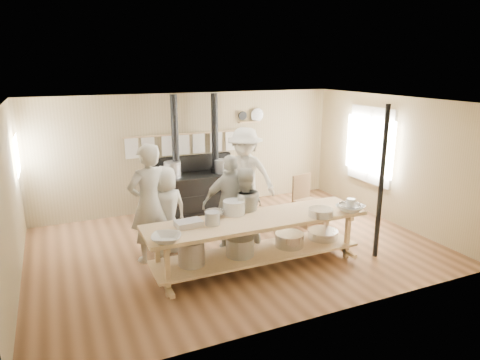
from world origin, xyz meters
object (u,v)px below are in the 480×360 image
at_px(roasting_pan, 189,223).
at_px(cook_far_left, 149,203).
at_px(cook_left, 243,213).
at_px(stove, 197,189).
at_px(chair, 307,210).
at_px(cook_by_window, 245,176).
at_px(cook_right, 232,204).
at_px(cook_center, 166,211).
at_px(prep_table, 257,238).

bearing_deg(roasting_pan, cook_far_left, 114.40).
relative_size(cook_far_left, cook_left, 1.27).
bearing_deg(cook_left, stove, -85.27).
bearing_deg(chair, cook_by_window, 136.13).
xyz_separation_m(stove, cook_by_window, (0.71, -1.01, 0.47)).
distance_m(cook_far_left, cook_right, 1.40).
bearing_deg(cook_center, cook_left, 139.44).
relative_size(cook_left, cook_by_window, 0.79).
bearing_deg(cook_left, cook_far_left, -13.53).
bearing_deg(cook_left, prep_table, 96.60).
bearing_deg(cook_right, cook_center, -5.09).
bearing_deg(stove, cook_center, -122.16).
height_order(cook_by_window, roasting_pan, cook_by_window).
xyz_separation_m(prep_table, cook_by_window, (0.71, 2.01, 0.47)).
bearing_deg(stove, cook_by_window, -54.73).
relative_size(stove, cook_left, 1.66).
distance_m(cook_center, cook_by_window, 2.09).
bearing_deg(prep_table, cook_right, 99.08).
xyz_separation_m(cook_far_left, cook_left, (1.47, -0.50, -0.21)).
relative_size(cook_by_window, chair, 1.94).
bearing_deg(roasting_pan, cook_right, 32.82).
xyz_separation_m(cook_center, roasting_pan, (0.09, -1.04, 0.12)).
bearing_deg(cook_center, stove, -133.30).
distance_m(stove, cook_right, 2.31).
xyz_separation_m(prep_table, cook_center, (-1.17, 1.15, 0.26)).
height_order(cook_right, chair, cook_right).
bearing_deg(cook_center, prep_table, 124.56).
bearing_deg(stove, prep_table, -90.04).
distance_m(stove, chair, 2.48).
xyz_separation_m(cook_far_left, cook_by_window, (2.20, 1.03, -0.01)).
height_order(prep_table, cook_far_left, cook_far_left).
distance_m(cook_by_window, roasting_pan, 2.62).
bearing_deg(chair, cook_far_left, 173.81).
relative_size(cook_far_left, cook_right, 1.15).
distance_m(cook_right, chair, 2.10).
height_order(stove, cook_left, stove).
xyz_separation_m(prep_table, roasting_pan, (-1.09, 0.11, 0.37)).
bearing_deg(cook_by_window, cook_center, -112.49).
xyz_separation_m(cook_far_left, chair, (3.30, 0.35, -0.69)).
bearing_deg(cook_center, chair, 172.44).
distance_m(cook_by_window, chair, 1.47).
bearing_deg(prep_table, cook_far_left, 146.39).
distance_m(cook_center, roasting_pan, 1.05).
distance_m(prep_table, cook_far_left, 1.85).
relative_size(cook_center, roasting_pan, 3.97).
height_order(prep_table, cook_left, cook_left).
bearing_deg(roasting_pan, stove, 69.48).
xyz_separation_m(stove, cook_far_left, (-1.49, -2.03, 0.48)).
xyz_separation_m(prep_table, cook_left, (-0.01, 0.49, 0.26)).
xyz_separation_m(prep_table, cook_right, (-0.12, 0.73, 0.35)).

